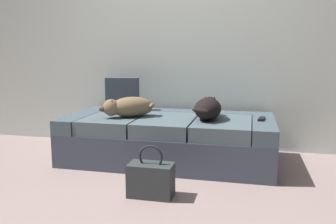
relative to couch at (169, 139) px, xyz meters
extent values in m
plane|color=gray|center=(0.00, -1.10, -0.21)|extent=(10.00, 10.00, 0.00)
cube|color=silver|center=(0.00, 0.62, 1.19)|extent=(6.40, 0.10, 2.80)
cube|color=#40475A|center=(0.00, 0.00, -0.06)|extent=(1.94, 0.96, 0.30)
cube|color=#465662|center=(-0.87, 0.00, 0.15)|extent=(0.20, 0.96, 0.13)
cube|color=#465662|center=(0.87, 0.00, 0.15)|extent=(0.20, 0.96, 0.13)
cube|color=#465662|center=(0.00, 0.38, 0.15)|extent=(1.54, 0.20, 0.13)
cube|color=#4E6169|center=(-0.51, -0.10, 0.15)|extent=(0.50, 0.74, 0.13)
cube|color=#4E6169|center=(0.00, -0.10, 0.15)|extent=(0.50, 0.74, 0.13)
cube|color=#4E6169|center=(0.51, -0.10, 0.15)|extent=(0.50, 0.74, 0.13)
ellipsoid|color=#80674A|center=(-0.34, -0.10, 0.31)|extent=(0.47, 0.43, 0.19)
sphere|color=#80674A|center=(-0.50, -0.21, 0.31)|extent=(0.15, 0.15, 0.15)
ellipsoid|color=#4C3D2C|center=(-0.55, -0.25, 0.31)|extent=(0.11, 0.10, 0.05)
cone|color=#4C3D2C|center=(-0.47, -0.25, 0.37)|extent=(0.04, 0.04, 0.04)
cone|color=#4C3D2C|center=(-0.52, -0.18, 0.37)|extent=(0.04, 0.04, 0.04)
ellipsoid|color=#80674A|center=(-0.16, -0.03, 0.32)|extent=(0.06, 0.17, 0.04)
ellipsoid|color=black|center=(0.37, -0.07, 0.31)|extent=(0.25, 0.43, 0.19)
sphere|color=black|center=(0.37, 0.14, 0.32)|extent=(0.16, 0.16, 0.16)
ellipsoid|color=black|center=(0.36, 0.21, 0.31)|extent=(0.06, 0.09, 0.06)
cone|color=black|center=(0.32, 0.14, 0.38)|extent=(0.04, 0.04, 0.05)
cone|color=black|center=(0.41, 0.14, 0.38)|extent=(0.04, 0.04, 0.05)
ellipsoid|color=black|center=(0.33, -0.26, 0.32)|extent=(0.17, 0.12, 0.05)
cube|color=black|center=(0.85, 0.00, 0.23)|extent=(0.07, 0.16, 0.02)
cube|color=#3C4654|center=(-0.57, 0.28, 0.39)|extent=(0.35, 0.16, 0.34)
cube|color=#32383C|center=(0.07, -0.88, -0.09)|extent=(0.32, 0.18, 0.24)
torus|color=#23272A|center=(0.07, -0.88, 0.08)|extent=(0.18, 0.02, 0.18)
camera|label=1|loc=(0.75, -3.20, 0.80)|focal=37.75mm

